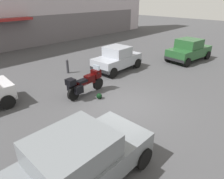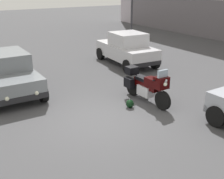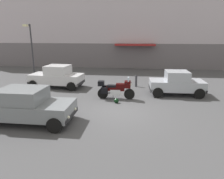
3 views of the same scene
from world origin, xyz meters
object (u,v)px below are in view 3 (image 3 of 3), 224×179
at_px(helmet, 116,101).
at_px(bollard_curbside, 136,80).
at_px(streetlamp_curbside, 31,47).
at_px(car_wagon_end, 57,77).
at_px(motorcycle, 115,89).
at_px(car_sedan_far, 22,106).
at_px(car_compact_side, 177,83).

xyz_separation_m(helmet, bollard_curbside, (1.08, 4.05, 0.34)).
bearing_deg(streetlamp_curbside, car_wagon_end, -37.02).
xyz_separation_m(helmet, car_wagon_end, (-4.72, 3.11, 0.67)).
bearing_deg(streetlamp_curbside, bollard_curbside, -8.46).
bearing_deg(motorcycle, car_sedan_far, -134.88).
relative_size(motorcycle, bollard_curbside, 2.51).
bearing_deg(car_wagon_end, car_compact_side, 177.42).
distance_m(motorcycle, car_wagon_end, 5.12).
distance_m(helmet, streetlamp_curbside, 9.76).
relative_size(motorcycle, streetlamp_curbside, 0.49).
distance_m(motorcycle, car_sedan_far, 5.43).
distance_m(car_compact_side, bollard_curbside, 3.23).
height_order(car_compact_side, car_wagon_end, car_wagon_end).
bearing_deg(car_compact_side, streetlamp_curbside, 162.70).
bearing_deg(car_sedan_far, car_compact_side, 35.07).
bearing_deg(bollard_curbside, helmet, -104.91).
height_order(car_sedan_far, car_wagon_end, car_wagon_end).
distance_m(car_sedan_far, car_compact_side, 9.23).
bearing_deg(car_compact_side, bollard_curbside, 142.46).
bearing_deg(streetlamp_curbside, car_sedan_far, -65.70).
relative_size(helmet, car_wagon_end, 0.07).
relative_size(car_sedan_far, streetlamp_curbside, 0.99).
relative_size(motorcycle, car_sedan_far, 0.49).
bearing_deg(car_wagon_end, bollard_curbside, -166.93).
bearing_deg(helmet, car_wagon_end, 146.64).
relative_size(car_wagon_end, bollard_curbside, 4.39).
xyz_separation_m(helmet, car_compact_side, (3.69, 2.16, 0.63)).
height_order(car_wagon_end, streetlamp_curbside, streetlamp_curbside).
bearing_deg(car_sedan_far, bollard_curbside, 55.48).
relative_size(motorcycle, helmet, 8.08).
bearing_deg(car_wagon_end, helmet, 150.48).
height_order(motorcycle, helmet, motorcycle).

